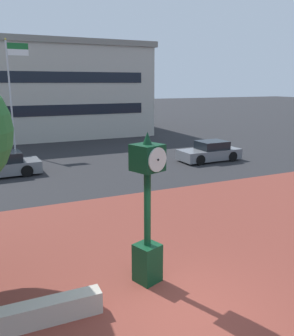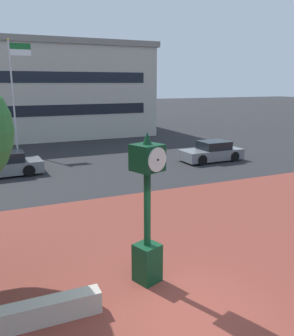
{
  "view_description": "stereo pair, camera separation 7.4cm",
  "coord_description": "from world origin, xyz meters",
  "px_view_note": "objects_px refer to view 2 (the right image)",
  "views": [
    {
      "loc": [
        -3.64,
        -5.9,
        4.91
      ],
      "look_at": [
        -0.12,
        1.8,
        2.88
      ],
      "focal_mm": 37.83,
      "sensor_mm": 36.0,
      "label": 1
    },
    {
      "loc": [
        -3.58,
        -5.93,
        4.91
      ],
      "look_at": [
        -0.12,
        1.8,
        2.88
      ],
      "focal_mm": 37.83,
      "sensor_mm": 36.0,
      "label": 2
    }
  ],
  "objects_px": {
    "car_street_near": "(212,152)",
    "flagpole_secondary": "(14,88)",
    "car_street_mid": "(1,165)",
    "street_clock": "(147,214)"
  },
  "relations": [
    {
      "from": "car_street_mid",
      "to": "flagpole_secondary",
      "type": "relative_size",
      "value": 0.56
    },
    {
      "from": "street_clock",
      "to": "car_street_mid",
      "type": "relative_size",
      "value": 0.87
    },
    {
      "from": "car_street_near",
      "to": "flagpole_secondary",
      "type": "relative_size",
      "value": 0.51
    },
    {
      "from": "car_street_near",
      "to": "flagpole_secondary",
      "type": "xyz_separation_m",
      "value": [
        -11.14,
        8.09,
        4.02
      ]
    },
    {
      "from": "car_street_mid",
      "to": "car_street_near",
      "type": "bearing_deg",
      "value": -99.23
    },
    {
      "from": "flagpole_secondary",
      "to": "car_street_near",
      "type": "bearing_deg",
      "value": -36.0
    },
    {
      "from": "car_street_near",
      "to": "flagpole_secondary",
      "type": "distance_m",
      "value": 14.34
    },
    {
      "from": "street_clock",
      "to": "car_street_near",
      "type": "height_order",
      "value": "street_clock"
    },
    {
      "from": "car_street_near",
      "to": "car_street_mid",
      "type": "bearing_deg",
      "value": 82.34
    },
    {
      "from": "street_clock",
      "to": "car_street_mid",
      "type": "distance_m",
      "value": 13.25
    }
  ]
}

